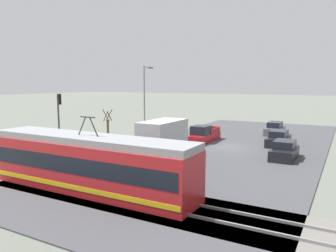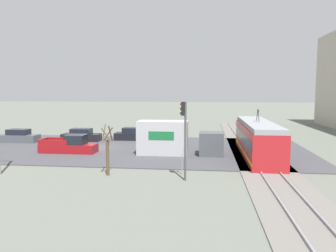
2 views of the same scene
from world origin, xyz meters
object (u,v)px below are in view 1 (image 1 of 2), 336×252
at_px(box_truck, 156,144).
at_px(street_tree, 108,129).
at_px(light_rail_tram, 89,164).
at_px(pickup_truck, 203,135).
at_px(street_lamp_near_crossing, 145,95).
at_px(traffic_light_pole, 59,116).
at_px(sedan_car_2, 284,151).
at_px(sedan_car_1, 275,129).
at_px(no_parking_sign, 76,142).
at_px(sedan_car_0, 278,139).

xyz_separation_m(box_truck, street_tree, (8.35, -4.16, 0.13)).
xyz_separation_m(light_rail_tram, box_truck, (0.15, -7.94, -0.09)).
relative_size(light_rail_tram, street_tree, 3.64).
bearing_deg(pickup_truck, street_lamp_near_crossing, -12.25).
distance_m(light_rail_tram, traffic_light_pole, 11.40).
distance_m(traffic_light_pole, street_lamp_near_crossing, 14.17).
relative_size(box_truck, traffic_light_pole, 1.50).
relative_size(box_truck, sedan_car_2, 1.96).
bearing_deg(sedan_car_1, traffic_light_pole, -124.65).
xyz_separation_m(sedan_car_1, street_lamp_near_crossing, (14.68, 7.15, 4.20)).
xyz_separation_m(street_tree, no_parking_sign, (-0.85, 5.47, -0.44)).
height_order(sedan_car_0, no_parking_sign, no_parking_sign).
xyz_separation_m(light_rail_tram, traffic_light_pole, (9.28, -6.35, 1.88)).
relative_size(sedan_car_1, street_lamp_near_crossing, 0.56).
xyz_separation_m(traffic_light_pole, street_lamp_near_crossing, (-0.01, -14.11, 1.37)).
bearing_deg(street_lamp_near_crossing, traffic_light_pole, 89.95).
height_order(sedan_car_0, street_lamp_near_crossing, street_lamp_near_crossing).
bearing_deg(light_rail_tram, street_tree, -54.93).
height_order(sedan_car_1, traffic_light_pole, traffic_light_pole).
relative_size(box_truck, pickup_truck, 1.48).
bearing_deg(light_rail_tram, pickup_truck, -88.56).
distance_m(pickup_truck, sedan_car_2, 10.20).
bearing_deg(sedan_car_0, sedan_car_1, 103.83).
relative_size(pickup_truck, street_tree, 1.48).
relative_size(pickup_truck, sedan_car_2, 1.33).
distance_m(light_rail_tram, box_truck, 7.94).
bearing_deg(sedan_car_0, box_truck, -120.64).
bearing_deg(sedan_car_1, box_truck, -105.79).
xyz_separation_m(sedan_car_2, street_lamp_near_crossing, (18.07, -6.16, 4.21)).
bearing_deg(pickup_truck, box_truck, 91.73).
bearing_deg(box_truck, traffic_light_pole, 9.89).
distance_m(sedan_car_0, traffic_light_pole, 21.81).
height_order(pickup_truck, street_lamp_near_crossing, street_lamp_near_crossing).
xyz_separation_m(pickup_truck, no_parking_sign, (7.18, 11.92, 0.52)).
distance_m(pickup_truck, street_tree, 10.34).
bearing_deg(sedan_car_0, pickup_truck, -166.78).
xyz_separation_m(street_tree, street_lamp_near_crossing, (0.77, -8.35, 3.21)).
height_order(sedan_car_0, sedan_car_1, sedan_car_1).
relative_size(box_truck, sedan_car_0, 1.76).
height_order(sedan_car_2, traffic_light_pole, traffic_light_pole).
distance_m(sedan_car_0, no_parking_sign, 20.22).
bearing_deg(street_lamp_near_crossing, sedan_car_1, -154.03).
relative_size(sedan_car_0, street_tree, 1.24).
bearing_deg(traffic_light_pole, no_parking_sign, -170.33).
relative_size(light_rail_tram, sedan_car_0, 2.93).
bearing_deg(sedan_car_0, street_tree, -152.29).
distance_m(pickup_truck, traffic_light_pole, 15.30).
relative_size(traffic_light_pole, no_parking_sign, 2.64).
relative_size(sedan_car_0, sedan_car_1, 0.99).
bearing_deg(sedan_car_0, light_rail_tram, -109.49).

